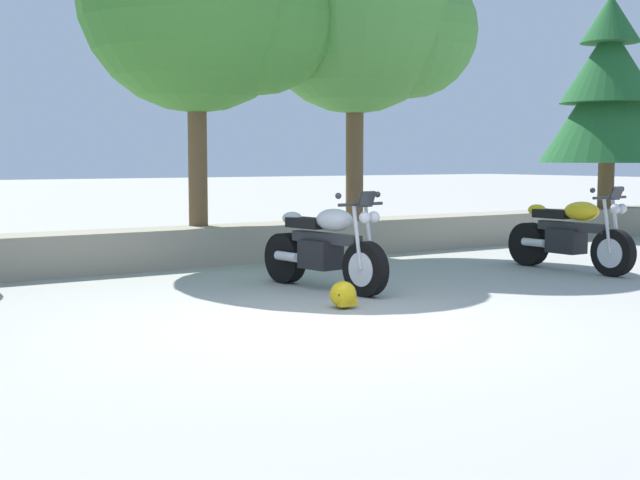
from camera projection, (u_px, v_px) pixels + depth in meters
The scene contains 7 objects.
ground_plane at pixel (327, 323), 8.18m from camera, with size 120.00×120.00×0.00m, color #A3A099.
stone_wall at pixel (137, 249), 12.16m from camera, with size 36.00×0.80×0.55m, color gray.
motorcycle_silver_centre at pixel (324, 249), 10.21m from camera, with size 0.71×2.06×1.18m.
motorcycle_yellow_far_right at pixel (571, 236), 11.92m from camera, with size 0.67×2.06×1.18m.
rider_helmet at pixel (344, 295), 8.96m from camera, with size 0.28×0.28×0.28m.
leafy_tree_mid_right at pixel (367, 15), 13.62m from camera, with size 3.39×3.23×4.92m.
pine_tree_far_right at pixel (609, 92), 17.14m from camera, with size 2.63×2.63×4.19m.
Camera 1 is at (-4.46, -6.73, 1.53)m, focal length 48.90 mm.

